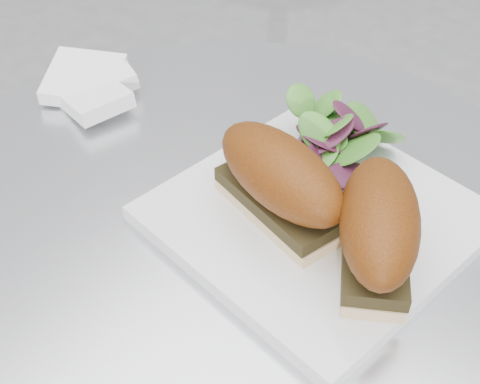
% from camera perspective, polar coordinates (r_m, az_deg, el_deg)
% --- Properties ---
extents(table, '(0.70, 0.70, 0.73)m').
position_cam_1_polar(table, '(0.81, -0.92, -15.50)').
color(table, silver).
rests_on(table, ground).
extents(plate, '(0.30, 0.30, 0.02)m').
position_cam_1_polar(plate, '(0.63, 6.53, -2.13)').
color(plate, silver).
rests_on(plate, table).
extents(sandwich_left, '(0.16, 0.11, 0.08)m').
position_cam_1_polar(sandwich_left, '(0.59, 3.45, 1.04)').
color(sandwich_left, beige).
rests_on(sandwich_left, plate).
extents(sandwich_right, '(0.13, 0.16, 0.08)m').
position_cam_1_polar(sandwich_right, '(0.55, 11.70, -3.00)').
color(sandwich_right, beige).
rests_on(sandwich_right, plate).
extents(salad, '(0.12, 0.12, 0.05)m').
position_cam_1_polar(salad, '(0.67, 7.85, 4.79)').
color(salad, '#3E8F2F').
rests_on(salad, plate).
extents(napkin, '(0.13, 0.13, 0.02)m').
position_cam_1_polar(napkin, '(0.80, -12.59, 8.16)').
color(napkin, white).
rests_on(napkin, table).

